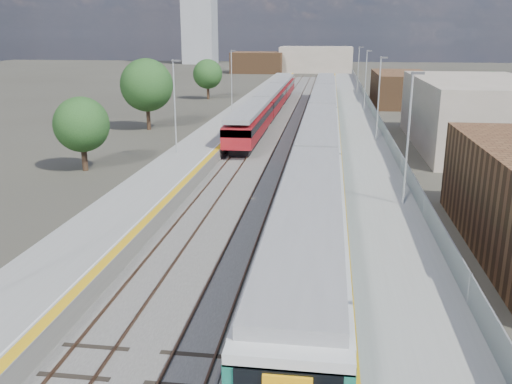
# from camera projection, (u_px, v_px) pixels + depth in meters

# --- Properties ---
(ground) EXTENTS (320.00, 320.00, 0.00)m
(ground) POSITION_uv_depth(u_px,v_px,m) (308.00, 134.00, 58.98)
(ground) COLOR #47443A
(ground) RESTS_ON ground
(ballast_bed) EXTENTS (10.50, 155.00, 0.06)m
(ballast_bed) POSITION_uv_depth(u_px,v_px,m) (289.00, 129.00, 61.64)
(ballast_bed) COLOR #565451
(ballast_bed) RESTS_ON ground
(tracks) EXTENTS (8.96, 160.00, 0.17)m
(tracks) POSITION_uv_depth(u_px,v_px,m) (295.00, 126.00, 63.14)
(tracks) COLOR #4C3323
(tracks) RESTS_ON ground
(platform_right) EXTENTS (4.70, 155.00, 8.52)m
(platform_right) POSITION_uv_depth(u_px,v_px,m) (356.00, 126.00, 60.52)
(platform_right) COLOR slate
(platform_right) RESTS_ON ground
(platform_left) EXTENTS (4.30, 155.00, 8.52)m
(platform_left) POSITION_uv_depth(u_px,v_px,m) (230.00, 124.00, 62.36)
(platform_left) COLOR slate
(platform_left) RESTS_ON ground
(buildings) EXTENTS (72.00, 185.50, 40.00)m
(buildings) POSITION_uv_depth(u_px,v_px,m) (254.00, 33.00, 142.57)
(buildings) COLOR brown
(buildings) RESTS_ON ground
(green_train) EXTENTS (3.05, 84.73, 3.35)m
(green_train) POSITION_uv_depth(u_px,v_px,m) (322.00, 121.00, 52.41)
(green_train) COLOR black
(green_train) RESTS_ON ground
(red_train) EXTENTS (2.69, 54.59, 3.39)m
(red_train) POSITION_uv_depth(u_px,v_px,m) (271.00, 100.00, 71.34)
(red_train) COLOR black
(red_train) RESTS_ON ground
(tree_a) EXTENTS (4.31, 4.31, 5.83)m
(tree_a) POSITION_uv_depth(u_px,v_px,m) (82.00, 125.00, 42.06)
(tree_a) COLOR #382619
(tree_a) RESTS_ON ground
(tree_b) EXTENTS (5.83, 5.83, 7.91)m
(tree_b) POSITION_uv_depth(u_px,v_px,m) (147.00, 85.00, 60.04)
(tree_b) COLOR #382619
(tree_b) RESTS_ON ground
(tree_c) EXTENTS (4.81, 4.81, 6.52)m
(tree_c) POSITION_uv_depth(u_px,v_px,m) (208.00, 74.00, 88.84)
(tree_c) COLOR #382619
(tree_c) RESTS_ON ground
(tree_d) EXTENTS (3.98, 3.98, 5.39)m
(tree_d) POSITION_uv_depth(u_px,v_px,m) (491.00, 86.00, 76.71)
(tree_d) COLOR #382619
(tree_d) RESTS_ON ground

